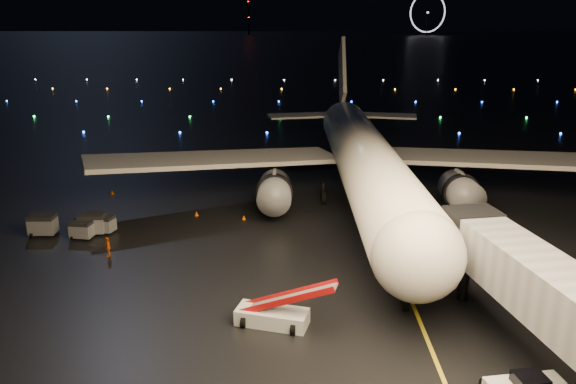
# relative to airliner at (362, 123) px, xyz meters

# --- Properties ---
(ground) EXTENTS (2000.00, 2000.00, 0.00)m
(ground) POSITION_rel_airliner_xyz_m (-10.90, 273.50, -8.02)
(ground) COLOR black
(ground) RESTS_ON ground
(lane_centre) EXTENTS (0.25, 80.00, 0.02)m
(lane_centre) POSITION_rel_airliner_xyz_m (1.10, -11.50, -8.01)
(lane_centre) COLOR gold
(lane_centre) RESTS_ON ground
(airliner) EXTENTS (57.51, 54.72, 16.04)m
(airliner) POSITION_rel_airliner_xyz_m (0.00, 0.00, 0.00)
(airliner) COLOR white
(airliner) RESTS_ON ground
(belt_loader) EXTENTS (6.80, 3.38, 3.18)m
(belt_loader) POSITION_rel_airliner_xyz_m (-8.23, -26.46, -6.43)
(belt_loader) COLOR silver
(belt_loader) RESTS_ON ground
(crew_c) EXTENTS (0.60, 1.04, 1.66)m
(crew_c) POSITION_rel_airliner_xyz_m (-21.85, -16.16, -7.19)
(crew_c) COLOR #F35D0A
(crew_c) RESTS_ON ground
(safety_cone_0) EXTENTS (0.48, 0.48, 0.44)m
(safety_cone_0) POSITION_rel_airliner_xyz_m (-11.77, -7.21, -7.80)
(safety_cone_0) COLOR #F25900
(safety_cone_0) RESTS_ON ground
(safety_cone_1) EXTENTS (0.49, 0.49, 0.55)m
(safety_cone_1) POSITION_rel_airliner_xyz_m (-9.97, -1.27, -7.75)
(safety_cone_1) COLOR #F25900
(safety_cone_1) RESTS_ON ground
(safety_cone_2) EXTENTS (0.49, 0.49, 0.46)m
(safety_cone_2) POSITION_rel_airliner_xyz_m (-16.49, -6.19, -7.79)
(safety_cone_2) COLOR #F25900
(safety_cone_2) RESTS_ON ground
(safety_cone_3) EXTENTS (0.48, 0.48, 0.52)m
(safety_cone_3) POSITION_rel_airliner_xyz_m (-26.90, 0.60, -7.76)
(safety_cone_3) COLOR #F25900
(safety_cone_3) RESTS_ON ground
(ferris_wheel) EXTENTS (49.33, 16.80, 52.00)m
(ferris_wheel) POSITION_rel_airliner_xyz_m (159.10, 693.50, 17.98)
(ferris_wheel) COLOR black
(ferris_wheel) RESTS_ON ground
(radio_mast) EXTENTS (1.80, 1.80, 64.00)m
(radio_mast) POSITION_rel_airliner_xyz_m (-70.90, 713.50, 23.98)
(radio_mast) COLOR black
(radio_mast) RESTS_ON ground
(taxiway_lights) EXTENTS (164.00, 92.00, 0.36)m
(taxiway_lights) POSITION_rel_airliner_xyz_m (-10.90, 79.50, -7.84)
(taxiway_lights) COLOR black
(taxiway_lights) RESTS_ON ground
(baggage_cart_0) EXTENTS (2.32, 1.71, 1.87)m
(baggage_cart_0) POSITION_rel_airliner_xyz_m (-24.85, -11.20, -7.08)
(baggage_cart_0) COLOR gray
(baggage_cart_0) RESTS_ON ground
(baggage_cart_1) EXTENTS (1.98, 1.50, 1.56)m
(baggage_cart_1) POSITION_rel_airliner_xyz_m (-25.41, -12.29, -7.24)
(baggage_cart_1) COLOR gray
(baggage_cart_1) RESTS_ON ground
(baggage_cart_2) EXTENTS (2.09, 1.70, 1.55)m
(baggage_cart_2) POSITION_rel_airliner_xyz_m (-23.97, -10.84, -7.24)
(baggage_cart_2) COLOR gray
(baggage_cart_2) RESTS_ON ground
(baggage_cart_3) EXTENTS (2.25, 1.61, 1.87)m
(baggage_cart_3) POSITION_rel_airliner_xyz_m (-29.11, -11.58, -7.08)
(baggage_cart_3) COLOR gray
(baggage_cart_3) RESTS_ON ground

